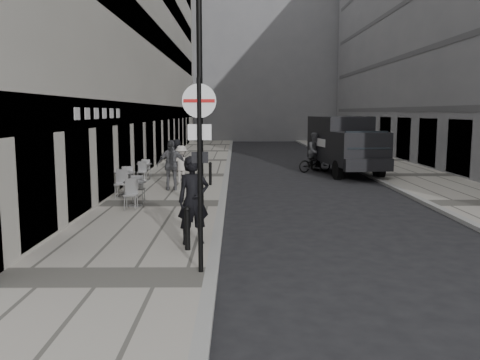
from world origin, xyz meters
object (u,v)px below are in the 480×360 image
object	(u,v)px
panel_van	(344,142)
cyclist	(315,157)
walking_man	(193,200)
lamppost	(200,89)
sign_post	(200,150)

from	to	relation	value
panel_van	cyclist	distance (m)	1.76
walking_man	lamppost	world-z (taller)	lamppost
sign_post	lamppost	distance (m)	6.05
lamppost	panel_van	distance (m)	12.58
lamppost	panel_van	xyz separation A→B (m)	(6.58, 10.50, -2.19)
walking_man	sign_post	xyz separation A→B (m)	(0.31, -2.10, 1.32)
lamppost	walking_man	bearing A→B (deg)	-88.60
lamppost	panel_van	size ratio (longest dim) A/B	1.04
cyclist	walking_man	bearing A→B (deg)	-133.05
walking_man	cyclist	bearing A→B (deg)	51.53
lamppost	panel_van	bearing A→B (deg)	57.95
walking_man	sign_post	world-z (taller)	sign_post
walking_man	sign_post	bearing A→B (deg)	-101.31
walking_man	lamppost	xyz separation A→B (m)	(-0.09, 3.78, 2.69)
walking_man	cyclist	distance (m)	15.91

